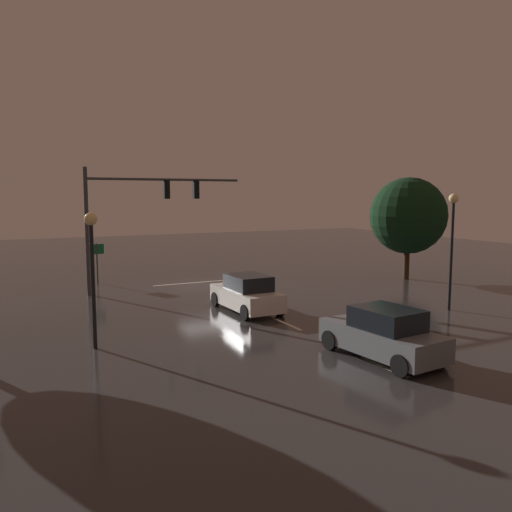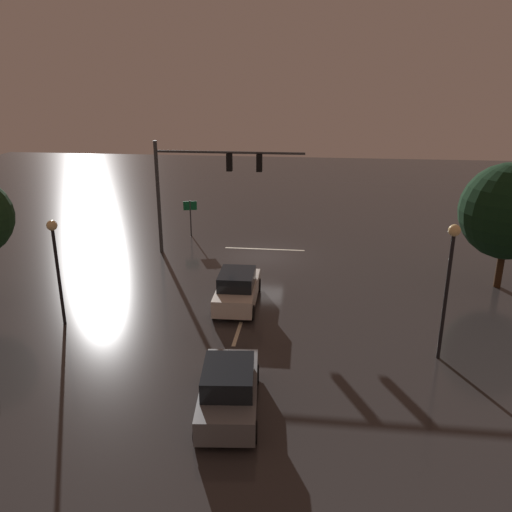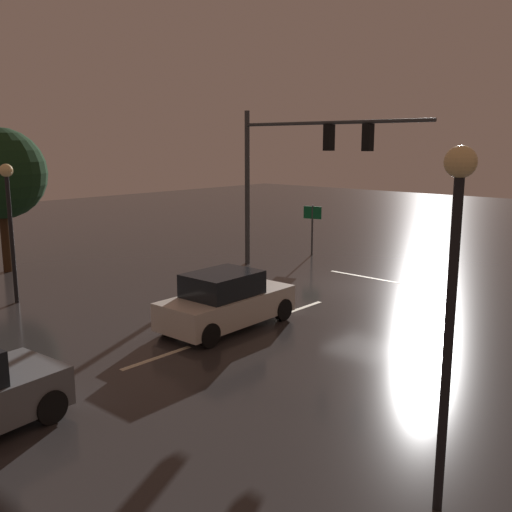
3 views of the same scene
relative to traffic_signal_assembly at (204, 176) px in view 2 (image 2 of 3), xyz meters
name	(u,v)px [view 2 (image 2 of 3)]	position (x,y,z in m)	size (l,w,h in m)	color
ground_plane	(262,256)	(-3.48, 0.22, -4.79)	(80.00, 80.00, 0.00)	#2D2B2B
traffic_signal_assembly	(204,176)	(0.00, 0.00, 0.00)	(8.81, 0.47, 6.78)	#383A3D
lane_dash_far	(254,281)	(-3.48, 4.22, -4.79)	(2.20, 0.16, 0.01)	beige
lane_dash_mid	(237,334)	(-3.48, 10.22, -4.79)	(2.20, 0.16, 0.01)	beige
lane_dash_near	(209,422)	(-3.48, 16.22, -4.79)	(2.20, 0.16, 0.01)	beige
stop_bar	(265,249)	(-3.48, -1.19, -4.79)	(5.00, 0.16, 0.01)	beige
car_approaching	(237,289)	(-3.04, 7.25, -3.99)	(1.99, 4.40, 1.70)	silver
car_distant	(229,389)	(-4.02, 15.51, -3.99)	(2.27, 4.50, 1.70)	slate
street_lamp_left_kerb	(450,268)	(-11.52, 11.27, -1.05)	(0.44, 0.44, 5.38)	black
street_lamp_right_kerb	(55,252)	(4.23, 10.18, -1.45)	(0.44, 0.44, 4.73)	black
route_sign	(190,210)	(1.79, -3.50, -3.03)	(0.88, 0.29, 2.44)	#383A3D
tree_left_near	(509,211)	(-16.06, 3.50, -0.77)	(4.79, 4.79, 6.42)	#382314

